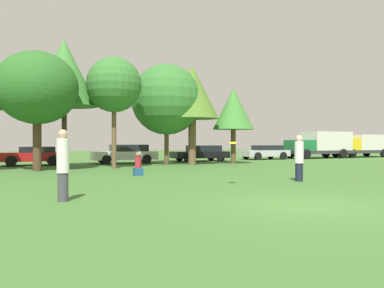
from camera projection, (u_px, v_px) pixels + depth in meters
name	position (u px, v px, depth m)	size (l,w,h in m)	color
ground_plane	(305.00, 205.00, 9.30)	(120.00, 120.00, 0.00)	#3D6B2D
person_thrower	(63.00, 165.00, 9.86)	(0.31, 0.31, 1.82)	#3F3F47
person_catcher	(299.00, 158.00, 14.88)	(0.34, 0.34, 1.76)	#191E33
frisbee	(233.00, 143.00, 13.31)	(0.29, 0.28, 0.10)	yellow
bystander_sitting	(138.00, 166.00, 17.37)	(0.39, 0.33, 1.05)	navy
tree_1	(37.00, 88.00, 20.06)	(4.16, 4.16, 6.16)	#473323
tree_2	(64.00, 73.00, 22.98)	(3.93, 3.93, 7.52)	#473323
tree_3	(114.00, 85.00, 21.99)	(3.11, 3.11, 6.28)	brown
tree_4	(167.00, 100.00, 25.62)	(4.63, 4.63, 6.59)	brown
tree_5	(192.00, 93.00, 25.55)	(3.50, 3.50, 6.52)	brown
tree_6	(233.00, 109.00, 26.86)	(2.84, 2.84, 5.20)	brown
parked_car_red	(33.00, 155.00, 24.79)	(3.90, 2.10, 1.19)	red
parked_car_white	(125.00, 154.00, 27.27)	(4.52, 2.01, 1.30)	silver
parked_car_black	(201.00, 153.00, 30.19)	(4.46, 2.04, 1.22)	black
parked_car_silver	(265.00, 152.00, 33.36)	(4.13, 2.18, 1.20)	#B2B2B7
delivery_truck_green	(321.00, 144.00, 35.76)	(6.73, 2.68, 2.42)	#2D2D33
delivery_truck_yellow	(362.00, 145.00, 38.12)	(6.56, 2.56, 2.19)	#2D2D33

